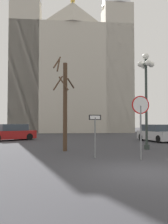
{
  "coord_description": "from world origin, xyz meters",
  "views": [
    {
      "loc": [
        -3.24,
        -7.93,
        1.75
      ],
      "look_at": [
        -0.01,
        16.7,
        2.77
      ],
      "focal_mm": 38.22,
      "sensor_mm": 36.0,
      "label": 1
    }
  ],
  "objects_px": {
    "cathedral": "(72,64)",
    "parked_car_near_silver": "(157,133)",
    "stop_sign": "(141,114)",
    "street_lamp": "(146,82)",
    "parked_car_far_red": "(11,133)",
    "bare_tree": "(65,103)",
    "one_way_arrow_sign": "(95,130)"
  },
  "relations": [
    {
      "from": "street_lamp",
      "to": "parked_car_near_silver",
      "type": "distance_m",
      "value": 7.57
    },
    {
      "from": "stop_sign",
      "to": "street_lamp",
      "type": "xyz_separation_m",
      "value": [
        1.88,
        3.92,
        2.21
      ]
    },
    {
      "from": "parked_car_near_silver",
      "to": "street_lamp",
      "type": "bearing_deg",
      "value": -120.24
    },
    {
      "from": "bare_tree",
      "to": "parked_car_near_silver",
      "type": "distance_m",
      "value": 10.68
    },
    {
      "from": "street_lamp",
      "to": "parked_car_near_silver",
      "type": "relative_size",
      "value": 1.44
    },
    {
      "from": "one_way_arrow_sign",
      "to": "parked_car_near_silver",
      "type": "height_order",
      "value": "one_way_arrow_sign"
    },
    {
      "from": "stop_sign",
      "to": "street_lamp",
      "type": "height_order",
      "value": "street_lamp"
    },
    {
      "from": "one_way_arrow_sign",
      "to": "parked_car_near_silver",
      "type": "relative_size",
      "value": 0.49
    },
    {
      "from": "bare_tree",
      "to": "parked_car_near_silver",
      "type": "height_order",
      "value": "bare_tree"
    },
    {
      "from": "stop_sign",
      "to": "parked_car_far_red",
      "type": "relative_size",
      "value": 0.61
    },
    {
      "from": "stop_sign",
      "to": "one_way_arrow_sign",
      "type": "xyz_separation_m",
      "value": [
        -2.02,
        0.74,
        -0.76
      ]
    },
    {
      "from": "cathedral",
      "to": "stop_sign",
      "type": "bearing_deg",
      "value": -88.3
    },
    {
      "from": "one_way_arrow_sign",
      "to": "parked_car_far_red",
      "type": "distance_m",
      "value": 13.31
    },
    {
      "from": "stop_sign",
      "to": "bare_tree",
      "type": "distance_m",
      "value": 5.07
    },
    {
      "from": "one_way_arrow_sign",
      "to": "street_lamp",
      "type": "bearing_deg",
      "value": 39.16
    },
    {
      "from": "street_lamp",
      "to": "parked_car_far_red",
      "type": "xyz_separation_m",
      "value": [
        -9.85,
        8.72,
        -3.59
      ]
    },
    {
      "from": "street_lamp",
      "to": "parked_car_far_red",
      "type": "bearing_deg",
      "value": 138.5
    },
    {
      "from": "one_way_arrow_sign",
      "to": "street_lamp",
      "type": "relative_size",
      "value": 0.34
    },
    {
      "from": "bare_tree",
      "to": "stop_sign",
      "type": "bearing_deg",
      "value": -47.91
    },
    {
      "from": "parked_car_near_silver",
      "to": "parked_car_far_red",
      "type": "bearing_deg",
      "value": 167.34
    },
    {
      "from": "street_lamp",
      "to": "bare_tree",
      "type": "height_order",
      "value": "street_lamp"
    },
    {
      "from": "street_lamp",
      "to": "stop_sign",
      "type": "bearing_deg",
      "value": -115.6
    },
    {
      "from": "parked_car_far_red",
      "to": "one_way_arrow_sign",
      "type": "bearing_deg",
      "value": -63.41
    },
    {
      "from": "stop_sign",
      "to": "parked_car_far_red",
      "type": "distance_m",
      "value": 15.01
    },
    {
      "from": "cathedral",
      "to": "street_lamp",
      "type": "xyz_separation_m",
      "value": [
        2.76,
        -25.9,
        -7.34
      ]
    },
    {
      "from": "parked_car_near_silver",
      "to": "bare_tree",
      "type": "bearing_deg",
      "value": -145.24
    },
    {
      "from": "parked_car_near_silver",
      "to": "stop_sign",
      "type": "bearing_deg",
      "value": -118.41
    },
    {
      "from": "bare_tree",
      "to": "cathedral",
      "type": "bearing_deg",
      "value": 84.6
    },
    {
      "from": "cathedral",
      "to": "bare_tree",
      "type": "xyz_separation_m",
      "value": [
        -2.47,
        -26.11,
        -8.75
      ]
    },
    {
      "from": "stop_sign",
      "to": "parked_car_far_red",
      "type": "height_order",
      "value": "stop_sign"
    },
    {
      "from": "cathedral",
      "to": "parked_car_near_silver",
      "type": "bearing_deg",
      "value": -73.12
    },
    {
      "from": "bare_tree",
      "to": "parked_car_far_red",
      "type": "distance_m",
      "value": 10.28
    }
  ]
}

